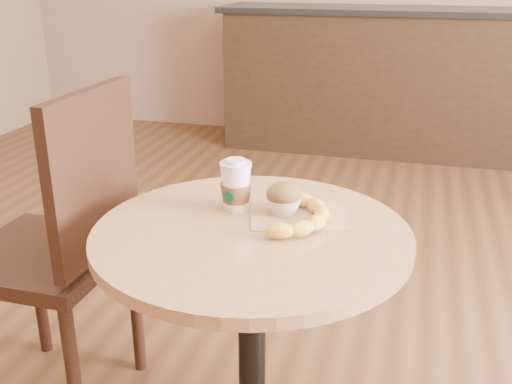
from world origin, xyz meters
The scene contains 7 objects.
cafe_table centered at (-0.05, -0.08, 0.55)m, with size 0.76×0.76×0.75m.
chair_left centered at (-0.68, 0.08, 0.56)m, with size 0.46×0.46×1.03m.
service_counter centered at (0.00, 3.18, 0.52)m, with size 2.30×0.65×1.04m.
kraft_bag centered at (0.04, 0.03, 0.75)m, with size 0.24×0.18×0.00m, color #A77850.
coffee_cup centered at (-0.13, 0.03, 0.81)m, with size 0.08×0.08×0.13m.
muffin centered at (0.00, 0.03, 0.79)m, with size 0.09×0.09×0.08m.
banana centered at (0.06, -0.01, 0.77)m, with size 0.15×0.27×0.04m, color yellow, non-canonical shape.
Camera 1 is at (0.30, -1.32, 1.34)m, focal length 42.00 mm.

